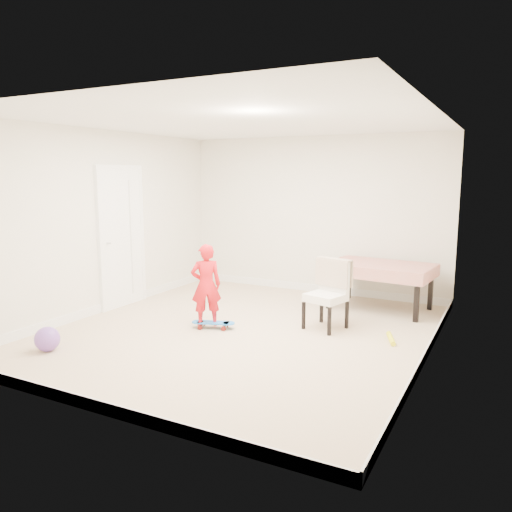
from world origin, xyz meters
The scene contains 17 objects.
ground centered at (0.00, 0.00, 0.00)m, with size 5.00×5.00×0.00m, color tan.
ceiling centered at (0.00, 0.00, 2.58)m, with size 4.50×5.00×0.04m, color silver.
wall_back centered at (0.00, 2.48, 1.30)m, with size 4.50×0.04×2.60m, color silver.
wall_front centered at (0.00, -2.48, 1.30)m, with size 4.50×0.04×2.60m, color silver.
wall_left centered at (-2.23, 0.00, 1.30)m, with size 0.04×5.00×2.60m, color silver.
wall_right centered at (2.23, 0.00, 1.30)m, with size 0.04×5.00×2.60m, color silver.
door centered at (-2.22, 0.30, 1.02)m, with size 0.10×0.94×2.11m, color white.
baseboard_back centered at (0.00, 2.49, 0.06)m, with size 4.50×0.02×0.12m, color white.
baseboard_front centered at (0.00, -2.49, 0.06)m, with size 4.50×0.02×0.12m, color white.
baseboard_left centered at (-2.24, 0.00, 0.06)m, with size 0.02×5.00×0.12m, color white.
baseboard_right centered at (2.24, 0.00, 0.06)m, with size 0.02×5.00×0.12m, color white.
dining_table centered at (1.29, 1.88, 0.34)m, with size 1.47×0.93×0.68m, color #B8091F, non-canonical shape.
dining_chair centered at (0.90, 0.59, 0.45)m, with size 0.49×0.57×0.90m, color white, non-canonical shape.
skateboard centered at (-0.39, -0.07, 0.04)m, with size 0.56×0.21×0.08m, color blue, non-canonical shape.
child centered at (-0.48, -0.08, 0.53)m, with size 0.39×0.26×1.07m, color red.
balloon centered at (-1.60, -1.64, 0.14)m, with size 0.28×0.28×0.28m, color purple.
foam_toy centered at (1.77, 0.49, 0.03)m, with size 0.06×0.06×0.40m, color #F5F319.
Camera 1 is at (2.98, -5.34, 1.97)m, focal length 35.00 mm.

